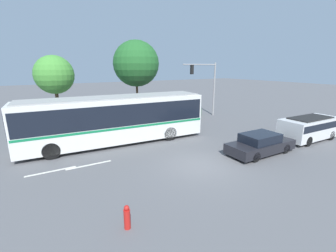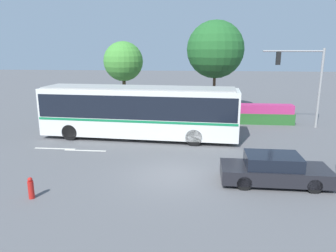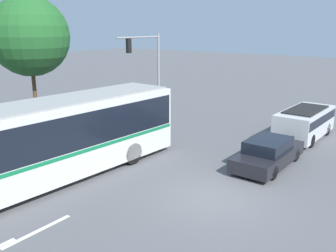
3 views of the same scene
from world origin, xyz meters
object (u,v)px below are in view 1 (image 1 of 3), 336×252
(fire_hydrant, at_px, (127,217))
(street_tree_left, at_px, (54,75))
(city_bus, at_px, (116,117))
(traffic_light_pole, at_px, (207,81))
(suv_left_lane, at_px, (309,127))
(sedan_foreground, at_px, (260,144))
(street_tree_centre, at_px, (136,64))

(fire_hydrant, bearing_deg, street_tree_left, 90.98)
(city_bus, xyz_separation_m, street_tree_left, (-2.86, 8.27, 2.63))
(traffic_light_pole, bearing_deg, suv_left_lane, 95.80)
(city_bus, distance_m, sedan_foreground, 9.55)
(sedan_foreground, relative_size, traffic_light_pole, 0.80)
(sedan_foreground, distance_m, traffic_light_pole, 11.71)
(street_tree_centre, distance_m, fire_hydrant, 19.28)
(city_bus, bearing_deg, street_tree_left, -67.57)
(suv_left_lane, distance_m, fire_hydrant, 15.10)
(sedan_foreground, height_order, suv_left_lane, suv_left_lane)
(traffic_light_pole, xyz_separation_m, fire_hydrant, (-13.85, -12.72, -3.35))
(city_bus, height_order, traffic_light_pole, traffic_light_pole)
(street_tree_centre, height_order, fire_hydrant, street_tree_centre)
(suv_left_lane, relative_size, fire_hydrant, 5.58)
(traffic_light_pole, bearing_deg, sedan_foreground, 67.47)
(traffic_light_pole, height_order, fire_hydrant, traffic_light_pole)
(street_tree_centre, bearing_deg, street_tree_left, 179.65)
(sedan_foreground, bearing_deg, street_tree_centre, 98.02)
(city_bus, relative_size, suv_left_lane, 2.60)
(suv_left_lane, relative_size, street_tree_left, 0.77)
(street_tree_left, bearing_deg, sedan_foreground, -56.21)
(suv_left_lane, bearing_deg, fire_hydrant, -169.37)
(sedan_foreground, distance_m, street_tree_left, 18.09)
(suv_left_lane, distance_m, street_tree_left, 21.39)
(street_tree_centre, bearing_deg, suv_left_lane, -63.51)
(sedan_foreground, distance_m, suv_left_lane, 5.39)
(sedan_foreground, relative_size, suv_left_lane, 0.94)
(fire_hydrant, bearing_deg, street_tree_centre, 65.73)
(sedan_foreground, bearing_deg, suv_left_lane, 1.18)
(sedan_foreground, distance_m, fire_hydrant, 9.81)
(sedan_foreground, bearing_deg, street_tree_left, 124.43)
(city_bus, relative_size, traffic_light_pole, 2.21)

